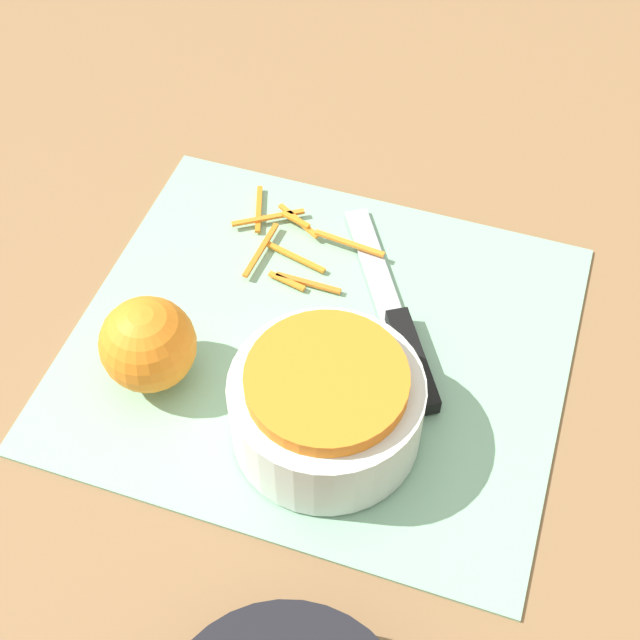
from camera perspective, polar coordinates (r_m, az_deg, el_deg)
ground_plane at (r=0.78m, az=-0.00°, el=-1.63°), size 4.00×4.00×0.00m
cutting_board at (r=0.78m, az=-0.00°, el=-1.49°), size 0.42×0.37×0.01m
bowl_speckled at (r=0.69m, az=0.41°, el=-5.43°), size 0.15×0.15×0.08m
knife at (r=0.77m, az=5.24°, el=-1.31°), size 0.14×0.22×0.02m
orange_left at (r=0.74m, az=-10.95°, el=-1.54°), size 0.08×0.08×0.08m
peel_pile at (r=0.85m, az=-1.88°, el=5.05°), size 0.15×0.12×0.01m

